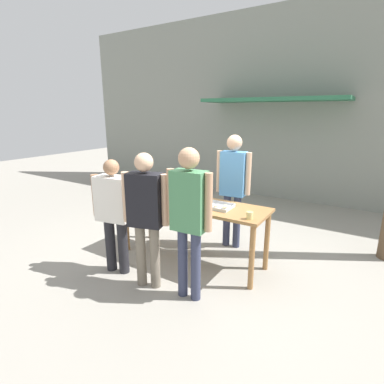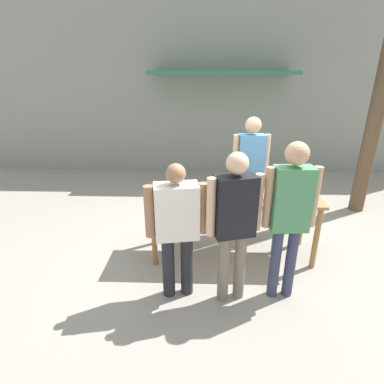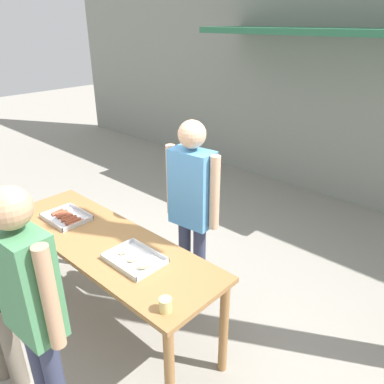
# 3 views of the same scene
# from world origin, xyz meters

# --- Properties ---
(ground_plane) EXTENTS (24.00, 24.00, 0.00)m
(ground_plane) POSITION_xyz_m (0.00, 0.00, 0.00)
(ground_plane) COLOR gray
(building_facade_back) EXTENTS (12.00, 1.11, 4.50)m
(building_facade_back) POSITION_xyz_m (0.00, 3.98, 2.26)
(building_facade_back) COLOR gray
(building_facade_back) RESTS_ON ground
(serving_table) EXTENTS (2.20, 0.70, 0.89)m
(serving_table) POSITION_xyz_m (0.00, 0.00, 0.78)
(serving_table) COLOR olive
(serving_table) RESTS_ON ground
(food_tray_sausages) EXTENTS (0.40, 0.31, 0.04)m
(food_tray_sausages) POSITION_xyz_m (-0.55, -0.02, 0.90)
(food_tray_sausages) COLOR silver
(food_tray_sausages) RESTS_ON serving_table
(food_tray_buns) EXTENTS (0.42, 0.32, 0.06)m
(food_tray_buns) POSITION_xyz_m (0.41, -0.02, 0.91)
(food_tray_buns) COLOR silver
(food_tray_buns) RESTS_ON serving_table
(condiment_jar_mustard) EXTENTS (0.06, 0.06, 0.07)m
(condiment_jar_mustard) POSITION_xyz_m (-0.97, -0.24, 0.92)
(condiment_jar_mustard) COLOR #B22319
(condiment_jar_mustard) RESTS_ON serving_table
(condiment_jar_ketchup) EXTENTS (0.06, 0.06, 0.07)m
(condiment_jar_ketchup) POSITION_xyz_m (-0.89, -0.23, 0.92)
(condiment_jar_ketchup) COLOR #567A38
(condiment_jar_ketchup) RESTS_ON serving_table
(beer_cup) EXTENTS (0.08, 0.08, 0.09)m
(beer_cup) POSITION_xyz_m (0.96, -0.23, 0.94)
(beer_cup) COLOR #DBC67A
(beer_cup) RESTS_ON serving_table
(person_server_behind_table) EXTENTS (0.55, 0.25, 1.81)m
(person_server_behind_table) POSITION_xyz_m (0.31, 0.72, 1.10)
(person_server_behind_table) COLOR #333851
(person_server_behind_table) RESTS_ON ground
(person_customer_holding_hotdog) EXTENTS (0.65, 0.33, 1.56)m
(person_customer_holding_hotdog) POSITION_xyz_m (-0.69, -0.84, 0.91)
(person_customer_holding_hotdog) COLOR #232328
(person_customer_holding_hotdog) RESTS_ON ground
(person_customer_with_cup) EXTENTS (0.56, 0.24, 1.78)m
(person_customer_with_cup) POSITION_xyz_m (0.48, -0.83, 1.08)
(person_customer_with_cup) COLOR #333851
(person_customer_with_cup) RESTS_ON ground
(person_customer_waiting_in_line) EXTENTS (0.57, 0.33, 1.69)m
(person_customer_waiting_in_line) POSITION_xyz_m (-0.09, -0.89, 1.01)
(person_customer_waiting_in_line) COLOR #756B5B
(person_customer_waiting_in_line) RESTS_ON ground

